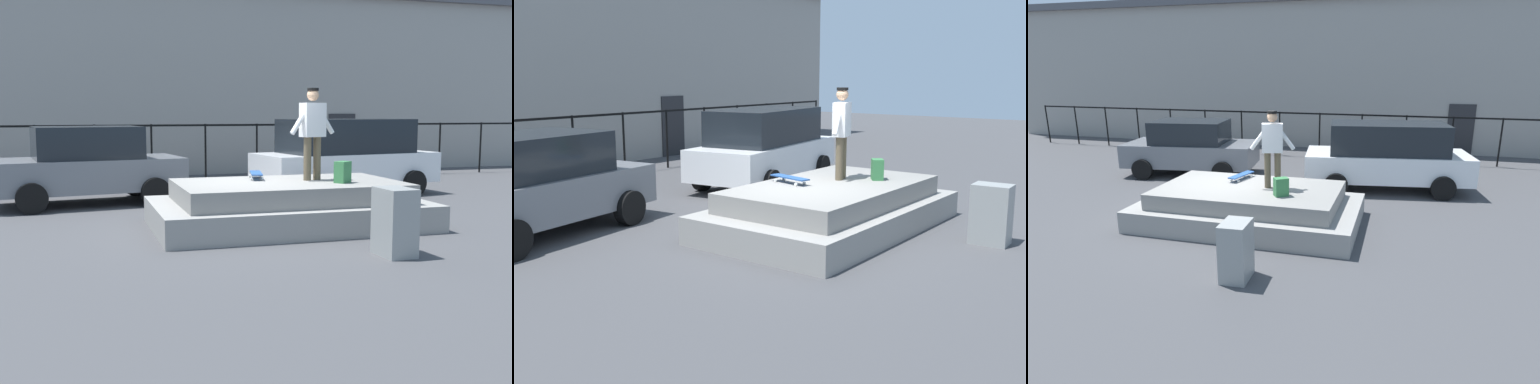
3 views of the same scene
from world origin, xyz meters
The scene contains 10 objects.
ground_plane centered at (0.00, 0.00, 0.00)m, with size 60.00×60.00×0.00m, color #424244.
concrete_ledge centered at (0.71, -0.30, 0.37)m, with size 4.85×2.79×0.82m.
skateboarder centered at (1.21, -0.17, 1.79)m, with size 0.97×0.35×1.67m.
skateboard centered at (0.29, 0.33, 0.92)m, with size 0.38×0.86×0.12m.
backpack centered at (1.57, -0.73, 1.01)m, with size 0.28×0.20×0.38m, color #33723F.
car_grey_sedan_near centered at (-2.69, 3.57, 0.88)m, with size 4.35×2.55×1.74m.
car_white_hatchback_mid centered at (3.51, 3.37, 0.99)m, with size 4.73×2.55×1.89m.
utility_box centered at (1.41, -2.88, 0.49)m, with size 0.44×0.60×0.98m, color gray.
fence_row centered at (0.00, 7.38, 1.16)m, with size 24.06×0.06×1.71m.
warehouse_building centered at (0.00, 13.52, 3.14)m, with size 31.03×8.85×6.27m.
Camera 1 is at (-2.96, -10.65, 2.06)m, focal length 43.14 mm.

